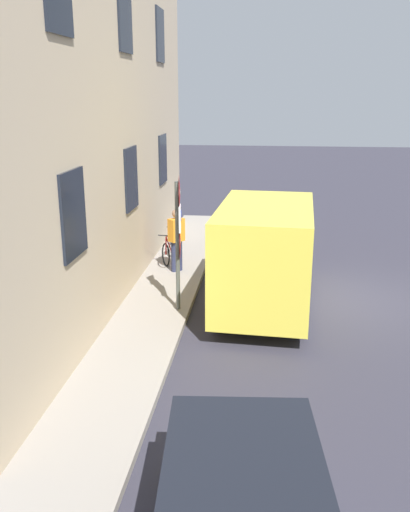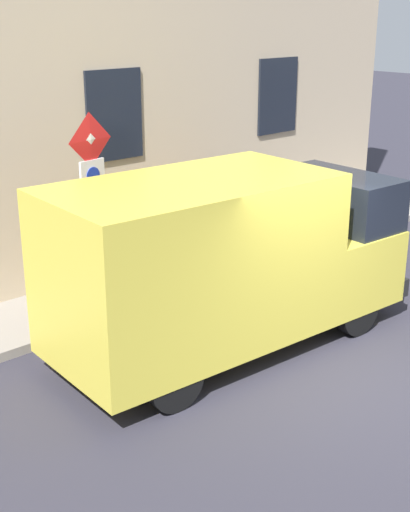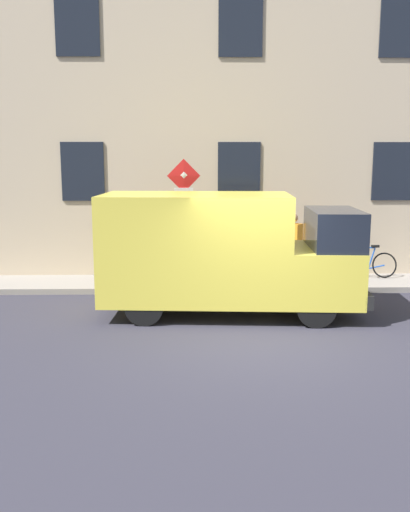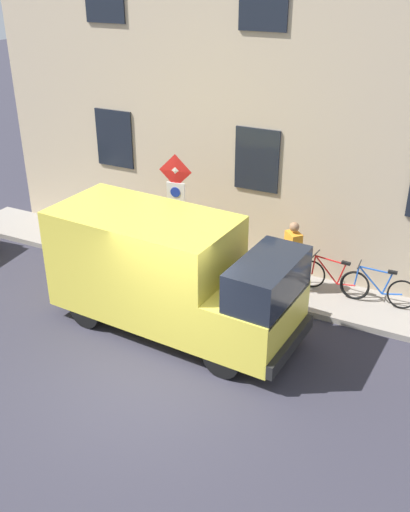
% 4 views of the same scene
% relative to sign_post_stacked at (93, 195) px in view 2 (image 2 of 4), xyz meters
% --- Properties ---
extents(ground_plane, '(80.00, 80.00, 0.00)m').
position_rel_sign_post_stacked_xyz_m(ground_plane, '(-3.72, -1.41, -2.01)').
color(ground_plane, '#2F2E39').
extents(sidewalk_slab, '(1.62, 16.67, 0.14)m').
position_rel_sign_post_stacked_xyz_m(sidewalk_slab, '(0.61, -1.41, -1.94)').
color(sidewalk_slab, gray).
rests_on(sidewalk_slab, ground_plane).
extents(building_facade, '(0.75, 14.67, 8.96)m').
position_rel_sign_post_stacked_xyz_m(building_facade, '(1.76, -1.41, 2.47)').
color(building_facade, '#C1AB8D').
rests_on(building_facade, ground_plane).
extents(sign_post_stacked, '(0.18, 0.56, 2.93)m').
position_rel_sign_post_stacked_xyz_m(sign_post_stacked, '(0.00, 0.00, 0.00)').
color(sign_post_stacked, '#474C47').
rests_on(sign_post_stacked, sidewalk_slab).
extents(delivery_van, '(2.33, 5.44, 2.50)m').
position_rel_sign_post_stacked_xyz_m(delivery_van, '(-1.90, -0.87, -0.68)').
color(delivery_van, '#DCC942').
rests_on(delivery_van, ground_plane).
extents(bicycle_blue, '(0.46, 1.72, 0.89)m').
position_rel_sign_post_stacked_xyz_m(bicycle_blue, '(0.86, -4.65, -1.50)').
color(bicycle_blue, black).
rests_on(bicycle_blue, sidewalk_slab).
extents(bicycle_red, '(0.46, 1.71, 0.89)m').
position_rel_sign_post_stacked_xyz_m(bicycle_red, '(0.86, -3.63, -1.50)').
color(bicycle_red, black).
rests_on(bicycle_red, sidewalk_slab).
extents(pedestrian, '(0.46, 0.47, 1.72)m').
position_rel_sign_post_stacked_xyz_m(pedestrian, '(0.53, -2.71, -0.94)').
color(pedestrian, '#262B47').
rests_on(pedestrian, sidewalk_slab).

